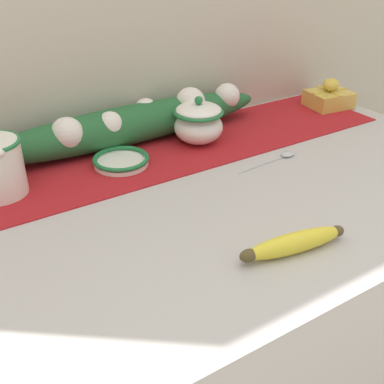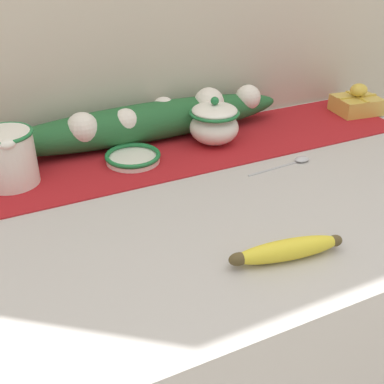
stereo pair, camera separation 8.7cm
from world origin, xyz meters
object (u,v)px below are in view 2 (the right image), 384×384
object	(u,v)px
gift_box	(356,103)
small_dish	(133,157)
spoon	(298,161)
sugar_bowl	(214,123)
banana	(287,250)
cream_pitcher	(8,156)

from	to	relation	value
gift_box	small_dish	bearing A→B (deg)	-177.83
spoon	gift_box	world-z (taller)	gift_box
sugar_bowl	small_dish	xyz separation A→B (m)	(-0.21, -0.01, -0.04)
banana	gift_box	bearing A→B (deg)	39.42
sugar_bowl	spoon	bearing A→B (deg)	-54.81
small_dish	spoon	size ratio (longest dim) A/B	0.75
banana	gift_box	xyz separation A→B (m)	(0.57, 0.47, 0.01)
cream_pitcher	sugar_bowl	xyz separation A→B (m)	(0.47, -0.00, -0.01)
cream_pitcher	spoon	world-z (taller)	cream_pitcher
sugar_bowl	spoon	xyz separation A→B (m)	(0.12, -0.17, -0.05)
banana	small_dish	bearing A→B (deg)	103.14
small_dish	gift_box	distance (m)	0.68
gift_box	spoon	bearing A→B (deg)	-151.05
spoon	sugar_bowl	bearing A→B (deg)	121.12
cream_pitcher	sugar_bowl	world-z (taller)	same
cream_pitcher	gift_box	distance (m)	0.94
cream_pitcher	small_dish	xyz separation A→B (m)	(0.26, -0.01, -0.05)
small_dish	gift_box	world-z (taller)	gift_box
cream_pitcher	banana	xyz separation A→B (m)	(0.36, -0.46, -0.05)
sugar_bowl	banana	distance (m)	0.47
cream_pitcher	sugar_bowl	distance (m)	0.47
small_dish	gift_box	xyz separation A→B (m)	(0.68, 0.03, 0.02)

